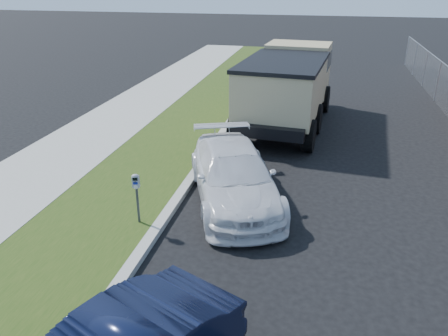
# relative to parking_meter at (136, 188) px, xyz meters

# --- Properties ---
(ground) EXTENTS (120.00, 120.00, 0.00)m
(ground) POSITION_rel_parking_meter_xyz_m (3.07, 0.52, -1.00)
(ground) COLOR black
(ground) RESTS_ON ground
(streetside) EXTENTS (6.12, 50.00, 0.15)m
(streetside) POSITION_rel_parking_meter_xyz_m (-2.49, 2.52, -0.94)
(streetside) COLOR gray
(streetside) RESTS_ON ground
(parking_meter) EXTENTS (0.19, 0.15, 1.23)m
(parking_meter) POSITION_rel_parking_meter_xyz_m (0.00, 0.00, 0.00)
(parking_meter) COLOR #3F4247
(parking_meter) RESTS_ON ground
(white_wagon) EXTENTS (3.53, 5.17, 1.39)m
(white_wagon) POSITION_rel_parking_meter_xyz_m (1.85, 1.88, -0.31)
(white_wagon) COLOR silver
(white_wagon) RESTS_ON ground
(dump_truck) EXTENTS (3.38, 7.30, 2.78)m
(dump_truck) POSITION_rel_parking_meter_xyz_m (2.62, 8.65, 0.56)
(dump_truck) COLOR black
(dump_truck) RESTS_ON ground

